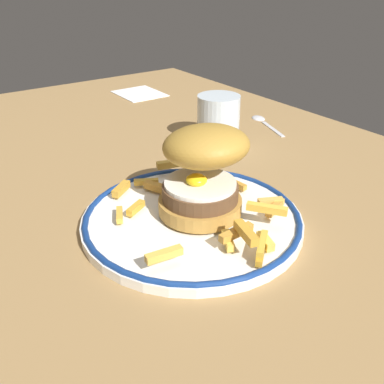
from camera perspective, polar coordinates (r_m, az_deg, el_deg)
The scene contains 7 objects.
ground_plane at distance 60.78cm, azimuth -0.89°, elevation -2.84°, with size 144.23×90.57×4.00cm, color olive.
dinner_plate at distance 54.22cm, azimuth 0.00°, elevation -3.51°, with size 27.63×27.63×1.60cm.
burger at distance 52.67cm, azimuth 1.70°, elevation 3.28°, with size 12.16×12.86×11.09cm.
fries_pile at distance 52.71cm, azimuth 2.03°, elevation -2.36°, with size 25.51×21.48×2.99cm.
water_glass at distance 78.28cm, azimuth 3.50°, elevation 9.14°, with size 7.60×7.60×8.79cm.
spoon at distance 92.16cm, azimuth 9.18°, elevation 9.52°, with size 13.13×5.94×0.90cm.
napkin at distance 111.63cm, azimuth -6.99°, elevation 12.88°, with size 12.17×10.22×0.40cm, color white.
Camera 1 is at (42.94, -29.45, 29.35)cm, focal length 40.21 mm.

